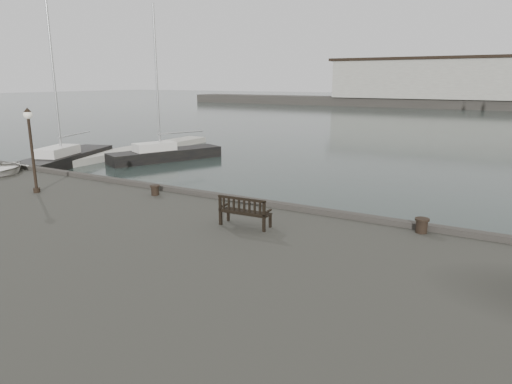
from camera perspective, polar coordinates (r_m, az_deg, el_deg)
ground at (r=16.76m, az=2.02°, el=-6.79°), size 400.00×400.00×0.00m
pontoon at (r=36.72m, az=-18.71°, el=4.26°), size 2.00×24.00×0.50m
breakwater at (r=106.55m, az=24.09°, el=11.82°), size 140.00×9.50×12.20m
bench at (r=13.87m, az=-1.40°, el=-3.15°), size 1.62×0.63×0.91m
bollard_left at (r=18.05m, az=-12.51°, el=0.22°), size 0.48×0.48×0.39m
bollard_right at (r=14.16m, az=20.00°, el=-3.97°), size 0.46×0.46×0.44m
lamp_post at (r=19.73m, az=-26.34°, el=5.98°), size 0.33×0.33×3.32m
dinghy at (r=24.80m, az=-28.77°, el=2.68°), size 3.20×3.18×0.55m
yacht_a at (r=35.42m, az=-22.63°, el=3.58°), size 5.39×9.47×12.62m
yacht_c at (r=35.14m, az=-11.20°, el=4.32°), size 5.32×8.68×11.69m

